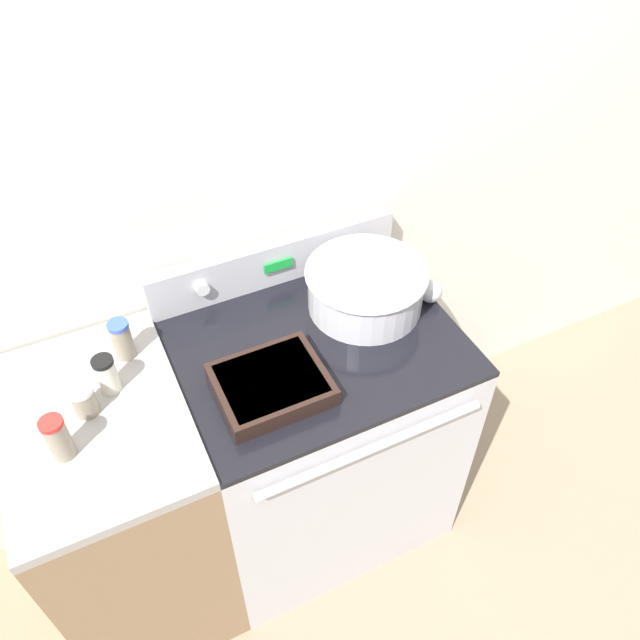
% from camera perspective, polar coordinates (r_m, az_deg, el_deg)
% --- Properties ---
extents(ground_plane, '(12.00, 12.00, 0.00)m').
position_cam_1_polar(ground_plane, '(2.36, 3.34, -22.48)').
color(ground_plane, gray).
extents(kitchen_wall, '(8.00, 0.05, 2.50)m').
position_cam_1_polar(kitchen_wall, '(1.78, -5.44, 13.42)').
color(kitchen_wall, silver).
rests_on(kitchen_wall, ground_plane).
extents(stove_range, '(0.79, 0.66, 0.90)m').
position_cam_1_polar(stove_range, '(2.09, -0.31, -10.43)').
color(stove_range, '#BCBCC1').
rests_on(stove_range, ground_plane).
extents(control_panel, '(0.79, 0.07, 0.14)m').
position_cam_1_polar(control_panel, '(1.89, -4.20, 5.37)').
color(control_panel, '#BCBCC1').
rests_on(control_panel, stove_range).
extents(side_counter, '(0.45, 0.63, 0.91)m').
position_cam_1_polar(side_counter, '(2.03, -16.99, -16.14)').
color(side_counter, '#896B4C').
rests_on(side_counter, ground_plane).
extents(mixing_bowl, '(0.35, 0.35, 0.13)m').
position_cam_1_polar(mixing_bowl, '(1.80, 4.20, 3.12)').
color(mixing_bowl, silver).
rests_on(mixing_bowl, stove_range).
extents(casserole_dish, '(0.28, 0.24, 0.05)m').
position_cam_1_polar(casserole_dish, '(1.61, -4.49, -5.81)').
color(casserole_dish, black).
rests_on(casserole_dish, stove_range).
extents(ladle, '(0.07, 0.29, 0.07)m').
position_cam_1_polar(ladle, '(1.88, 9.79, 2.84)').
color(ladle, '#B7B7B7').
rests_on(ladle, stove_range).
extents(spice_jar_blue_cap, '(0.06, 0.06, 0.12)m').
position_cam_1_polar(spice_jar_blue_cap, '(1.73, -17.64, -1.71)').
color(spice_jar_blue_cap, gray).
rests_on(spice_jar_blue_cap, side_counter).
extents(spice_jar_black_cap, '(0.05, 0.05, 0.11)m').
position_cam_1_polar(spice_jar_black_cap, '(1.66, -18.91, -4.73)').
color(spice_jar_black_cap, beige).
rests_on(spice_jar_black_cap, side_counter).
extents(spice_jar_white_cap, '(0.06, 0.06, 0.09)m').
position_cam_1_polar(spice_jar_white_cap, '(1.64, -20.78, -6.87)').
color(spice_jar_white_cap, gray).
rests_on(spice_jar_white_cap, side_counter).
extents(spice_jar_red_cap, '(0.06, 0.06, 0.13)m').
position_cam_1_polar(spice_jar_red_cap, '(1.57, -22.83, -9.91)').
color(spice_jar_red_cap, gray).
rests_on(spice_jar_red_cap, side_counter).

